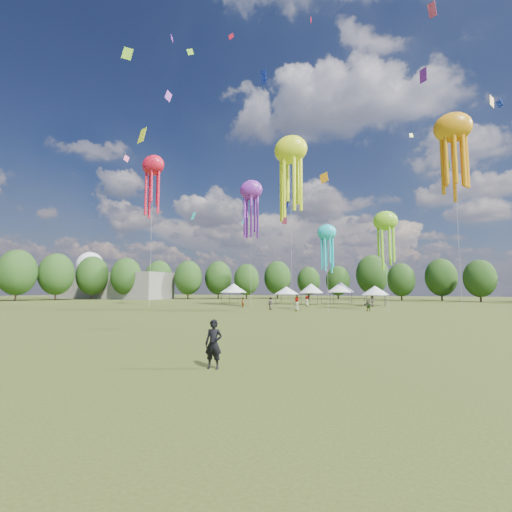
% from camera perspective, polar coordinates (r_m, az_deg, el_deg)
% --- Properties ---
extents(ground, '(300.00, 300.00, 0.00)m').
position_cam_1_polar(ground, '(20.45, -22.97, -13.50)').
color(ground, '#384416').
rests_on(ground, ground).
extents(observer_main, '(0.75, 0.55, 1.88)m').
position_cam_1_polar(observer_main, '(14.25, -6.82, -13.83)').
color(observer_main, black).
rests_on(observer_main, ground).
extents(spectator_near, '(1.13, 1.08, 1.84)m').
position_cam_1_polar(spectator_near, '(52.68, 2.37, -7.63)').
color(spectator_near, gray).
rests_on(spectator_near, ground).
extents(spectators_far, '(21.01, 24.29, 1.91)m').
position_cam_1_polar(spectators_far, '(62.00, 10.34, -7.24)').
color(spectators_far, gray).
rests_on(spectators_far, ground).
extents(festival_tents, '(34.02, 10.34, 4.43)m').
position_cam_1_polar(festival_tents, '(72.67, 7.43, -5.22)').
color(festival_tents, '#47474C').
rests_on(festival_tents, ground).
extents(show_kites, '(52.68, 15.44, 30.44)m').
position_cam_1_polar(show_kites, '(58.63, 10.64, 12.88)').
color(show_kites, purple).
rests_on(show_kites, ground).
extents(small_kites, '(74.06, 53.24, 43.38)m').
position_cam_1_polar(small_kites, '(65.62, 7.71, 19.80)').
color(small_kites, purple).
rests_on(small_kites, ground).
extents(treeline, '(201.57, 95.24, 13.43)m').
position_cam_1_polar(treeline, '(78.92, 9.49, -2.70)').
color(treeline, '#38281C').
rests_on(treeline, ground).
extents(hangar, '(40.00, 12.00, 8.00)m').
position_cam_1_polar(hangar, '(122.04, -22.26, -4.47)').
color(hangar, gray).
rests_on(hangar, ground).
extents(radome, '(9.00, 9.00, 16.00)m').
position_cam_1_polar(radome, '(137.96, -25.10, -1.92)').
color(radome, white).
rests_on(radome, ground).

